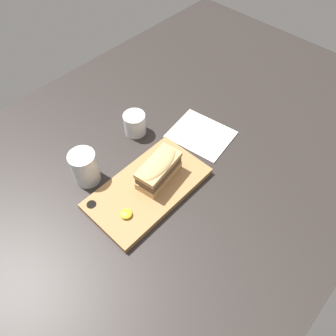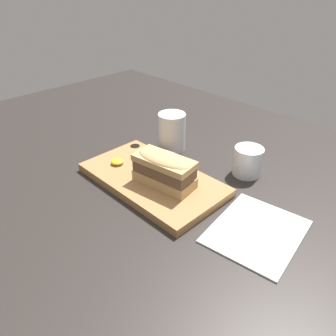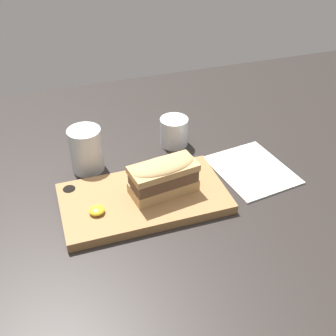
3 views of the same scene
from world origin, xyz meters
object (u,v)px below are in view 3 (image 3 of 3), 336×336
wine_glass (174,133)px  sandwich (163,176)px  water_glass (86,152)px  serving_board (144,198)px  napkin (252,170)px

wine_glass → sandwich: bearing=-114.9°
water_glass → wine_glass: bearing=9.4°
sandwich → wine_glass: sandwich is taller
serving_board → water_glass: size_ratio=3.29×
water_glass → napkin: 39.62cm
water_glass → napkin: size_ratio=0.50×
wine_glass → napkin: 22.25cm
serving_board → wine_glass: wine_glass is taller
sandwich → water_glass: bearing=130.1°
wine_glass → napkin: wine_glass is taller
serving_board → napkin: bearing=6.0°
napkin → serving_board: bearing=-174.0°
serving_board → wine_glass: bearing=55.2°
serving_board → sandwich: size_ratio=2.35×
sandwich → wine_glass: size_ratio=2.05×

